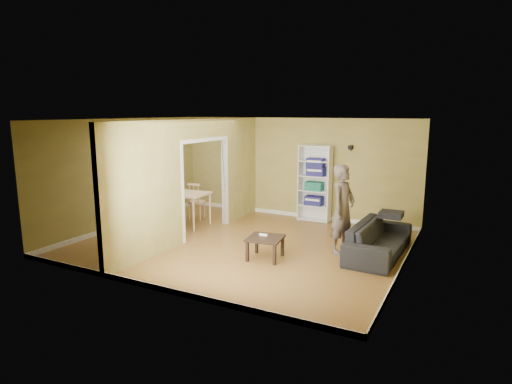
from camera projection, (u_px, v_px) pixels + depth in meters
The scene contains 16 objects.
room_shell at pixel (243, 183), 8.83m from camera, with size 6.50×6.50×6.50m.
partition at pixel (195, 179), 9.38m from camera, with size 0.22×5.50×2.60m, color tan, non-canonical shape.
wall_speaker at pixel (350, 147), 10.39m from camera, with size 0.10×0.10×0.10m, color black.
sofa at pixel (379, 234), 8.28m from camera, with size 0.94×2.19×0.84m, color #242428.
person at pixel (343, 202), 8.33m from camera, with size 0.59×0.75×2.07m, color slate.
bookshelf at pixel (316, 183), 10.87m from camera, with size 0.81×0.36×1.93m.
paper_box_navy_a at pixel (314, 200), 10.91m from camera, with size 0.45×0.29×0.23m, color navy.
paper_box_teal at pixel (314, 186), 10.85m from camera, with size 0.43×0.28×0.22m, color teal.
paper_box_navy_b at pixel (316, 171), 10.76m from camera, with size 0.44×0.28×0.22m, color navy.
paper_box_navy_c at pixel (316, 163), 10.73m from camera, with size 0.43×0.28×0.22m, color navy.
coffee_table at pixel (265, 240), 8.08m from camera, with size 0.64×0.64×0.42m.
game_controller at pixel (263, 235), 8.17m from camera, with size 0.17×0.04×0.03m, color white.
dining_table at pixel (181, 196), 10.43m from camera, with size 1.30×0.87×0.82m.
chair_left at pixel (155, 203), 10.78m from camera, with size 0.45×0.45×0.98m, color tan, non-canonical shape.
chair_near at pixel (168, 212), 9.98m from camera, with size 0.42×0.42×0.92m, color tan, non-canonical shape.
chair_far at pixel (197, 201), 11.07m from camera, with size 0.44×0.44×0.97m, color tan, non-canonical shape.
Camera 1 is at (4.25, -7.61, 2.77)m, focal length 30.00 mm.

